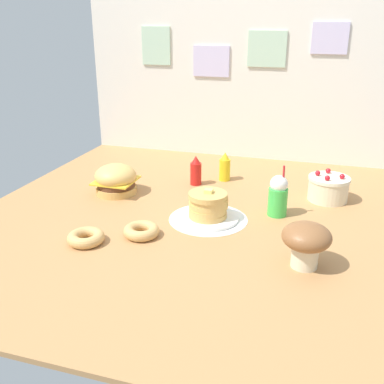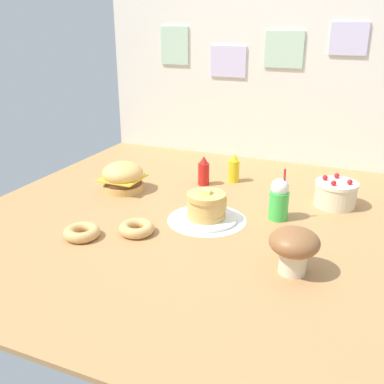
# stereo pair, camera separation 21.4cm
# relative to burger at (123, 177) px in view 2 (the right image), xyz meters

# --- Properties ---
(ground_plane) EXTENTS (2.14, 2.15, 0.02)m
(ground_plane) POSITION_rel_burger_xyz_m (0.51, -0.17, -0.09)
(ground_plane) COLOR #B27F4C
(back_wall) EXTENTS (2.14, 0.04, 1.07)m
(back_wall) POSITION_rel_burger_xyz_m (0.51, 0.90, 0.46)
(back_wall) COLOR silver
(back_wall) RESTS_ON ground_plane
(doily_mat) EXTENTS (0.38, 0.38, 0.00)m
(doily_mat) POSITION_rel_burger_xyz_m (0.58, -0.19, -0.08)
(doily_mat) COLOR white
(doily_mat) RESTS_ON ground_plane
(burger) EXTENTS (0.23, 0.23, 0.16)m
(burger) POSITION_rel_burger_xyz_m (0.00, 0.00, 0.00)
(burger) COLOR #DBA859
(burger) RESTS_ON ground_plane
(pancake_stack) EXTENTS (0.29, 0.29, 0.15)m
(pancake_stack) POSITION_rel_burger_xyz_m (0.58, -0.19, -0.01)
(pancake_stack) COLOR white
(pancake_stack) RESTS_ON doily_mat
(layer_cake) EXTENTS (0.21, 0.21, 0.16)m
(layer_cake) POSITION_rel_burger_xyz_m (1.12, 0.24, -0.01)
(layer_cake) COLOR beige
(layer_cake) RESTS_ON ground_plane
(ketchup_bottle) EXTENTS (0.07, 0.07, 0.17)m
(ketchup_bottle) POSITION_rel_burger_xyz_m (0.38, 0.26, 0.00)
(ketchup_bottle) COLOR red
(ketchup_bottle) RESTS_ON ground_plane
(mustard_bottle) EXTENTS (0.07, 0.07, 0.17)m
(mustard_bottle) POSITION_rel_burger_xyz_m (0.52, 0.38, 0.00)
(mustard_bottle) COLOR yellow
(mustard_bottle) RESTS_ON ground_plane
(cream_soda_cup) EXTENTS (0.09, 0.09, 0.26)m
(cream_soda_cup) POSITION_rel_burger_xyz_m (0.89, -0.04, 0.02)
(cream_soda_cup) COLOR green
(cream_soda_cup) RESTS_ON ground_plane
(donut_pink_glaze) EXTENTS (0.16, 0.16, 0.05)m
(donut_pink_glaze) POSITION_rel_burger_xyz_m (0.14, -0.57, -0.05)
(donut_pink_glaze) COLOR tan
(donut_pink_glaze) RESTS_ON ground_plane
(donut_chocolate) EXTENTS (0.16, 0.16, 0.05)m
(donut_chocolate) POSITION_rel_burger_xyz_m (0.34, -0.44, -0.05)
(donut_chocolate) COLOR tan
(donut_chocolate) RESTS_ON ground_plane
(mushroom_stool) EXTENTS (0.19, 0.19, 0.18)m
(mushroom_stool) POSITION_rel_burger_xyz_m (1.04, -0.50, 0.03)
(mushroom_stool) COLOR beige
(mushroom_stool) RESTS_ON ground_plane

